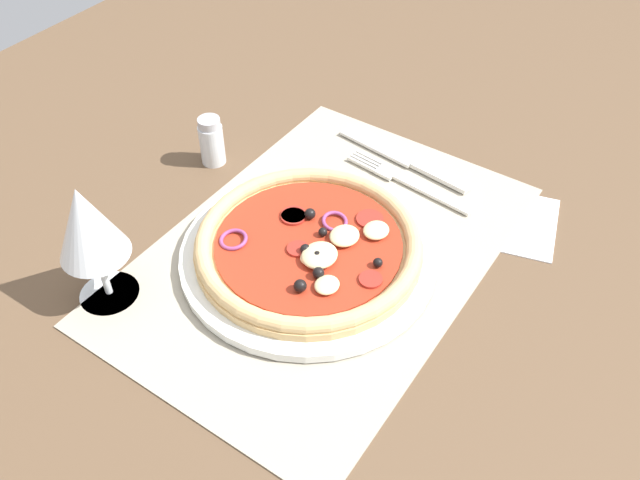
{
  "coord_description": "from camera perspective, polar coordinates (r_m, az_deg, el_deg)",
  "views": [
    {
      "loc": [
        -44.86,
        -30.1,
        55.15
      ],
      "look_at": [
        -0.56,
        0.0,
        2.47
      ],
      "focal_mm": 37.59,
      "sensor_mm": 36.0,
      "label": 1
    }
  ],
  "objects": [
    {
      "name": "pizza",
      "position": [
        0.75,
        -0.93,
        -0.35
      ],
      "size": [
        25.61,
        25.61,
        2.68
      ],
      "color": "tan",
      "rests_on": "plate"
    },
    {
      "name": "ground_plane",
      "position": [
        0.78,
        0.23,
        -1.68
      ],
      "size": [
        190.0,
        140.0,
        2.4
      ],
      "primitive_type": "cube",
      "color": "brown"
    },
    {
      "name": "plate",
      "position": [
        0.76,
        -0.97,
        -1.19
      ],
      "size": [
        29.08,
        29.08,
        1.07
      ],
      "primitive_type": "cylinder",
      "color": "silver",
      "rests_on": "placemat"
    },
    {
      "name": "napkin",
      "position": [
        0.84,
        16.08,
        1.59
      ],
      "size": [
        13.69,
        12.9,
        0.36
      ],
      "primitive_type": "cube",
      "rotation": [
        0.0,
        0.0,
        0.27
      ],
      "color": "white",
      "rests_on": "ground_plane"
    },
    {
      "name": "wine_glass",
      "position": [
        0.69,
        -19.22,
        1.15
      ],
      "size": [
        7.2,
        7.2,
        14.9
      ],
      "color": "silver",
      "rests_on": "ground_plane"
    },
    {
      "name": "placemat",
      "position": [
        0.77,
        0.23,
        -0.96
      ],
      "size": [
        49.43,
        33.97,
        0.4
      ],
      "primitive_type": "cube",
      "color": "#A39984",
      "rests_on": "ground_plane"
    },
    {
      "name": "pepper_shaker",
      "position": [
        0.89,
        -9.22,
        8.29
      ],
      "size": [
        3.2,
        3.2,
        6.7
      ],
      "color": "silver",
      "rests_on": "ground_plane"
    },
    {
      "name": "fork",
      "position": [
        0.87,
        6.96,
        5.16
      ],
      "size": [
        3.3,
        18.06,
        0.44
      ],
      "rotation": [
        0.0,
        0.0,
        1.47
      ],
      "color": "silver",
      "rests_on": "placemat"
    },
    {
      "name": "knife",
      "position": [
        0.9,
        6.93,
        6.95
      ],
      "size": [
        4.01,
        20.05,
        0.62
      ],
      "rotation": [
        0.0,
        0.0,
        1.45
      ],
      "color": "silver",
      "rests_on": "placemat"
    }
  ]
}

